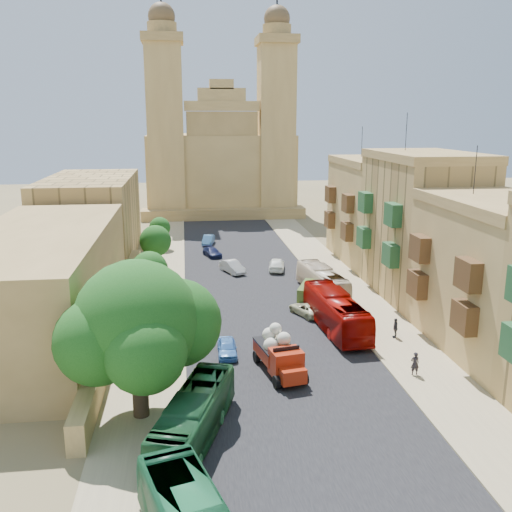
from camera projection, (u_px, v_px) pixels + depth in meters
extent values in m
plane|color=brown|center=(317.00, 441.00, 30.49)|extent=(260.00, 260.00, 0.00)
cube|color=black|center=(251.00, 284.00, 59.43)|extent=(14.00, 140.00, 0.01)
cube|color=tan|center=(340.00, 281.00, 60.58)|extent=(5.00, 140.00, 0.01)
cube|color=tan|center=(159.00, 288.00, 58.27)|extent=(5.00, 140.00, 0.01)
cube|color=tan|center=(317.00, 281.00, 60.26)|extent=(0.25, 140.00, 0.12)
cube|color=tan|center=(184.00, 286.00, 58.56)|extent=(0.25, 140.00, 0.12)
cube|color=#AA884D|center=(497.00, 281.00, 41.82)|extent=(8.00, 14.00, 10.50)
cube|color=olive|center=(505.00, 204.00, 40.49)|extent=(8.20, 14.00, 0.80)
cylinder|color=black|center=(475.00, 170.00, 42.55)|extent=(0.06, 0.06, 3.60)
cube|color=#4E321A|center=(464.00, 317.00, 37.79)|extent=(0.90, 2.20, 2.00)
cube|color=#4E321A|center=(417.00, 284.00, 45.35)|extent=(0.90, 2.20, 2.00)
cube|color=#4E321A|center=(468.00, 275.00, 37.10)|extent=(0.90, 2.20, 2.00)
cube|color=#4E321A|center=(420.00, 248.00, 44.66)|extent=(0.90, 2.20, 2.00)
cube|color=tan|center=(421.00, 228.00, 55.02)|extent=(8.00, 14.00, 13.00)
cube|color=olive|center=(426.00, 156.00, 53.41)|extent=(8.20, 14.00, 0.80)
cylinder|color=black|center=(406.00, 132.00, 55.47)|extent=(0.06, 0.06, 3.60)
cube|color=#20512B|center=(391.00, 255.00, 51.07)|extent=(0.90, 2.20, 2.00)
cube|color=#20512B|center=(364.00, 237.00, 58.63)|extent=(0.90, 2.20, 2.00)
cube|color=#20512B|center=(393.00, 215.00, 50.22)|extent=(0.90, 2.20, 2.00)
cube|color=#20512B|center=(365.00, 202.00, 57.78)|extent=(0.90, 2.20, 2.00)
cube|color=#AA884D|center=(374.00, 213.00, 68.70)|extent=(8.00, 14.00, 11.50)
cube|color=olive|center=(377.00, 161.00, 67.26)|extent=(8.20, 14.00, 0.80)
cylinder|color=black|center=(362.00, 142.00, 69.32)|extent=(0.06, 0.06, 3.60)
cube|color=#4E321A|center=(347.00, 231.00, 64.71)|extent=(0.90, 2.20, 2.00)
cube|color=#4E321A|center=(330.00, 219.00, 72.27)|extent=(0.90, 2.20, 2.00)
cube|color=#4E321A|center=(348.00, 203.00, 63.95)|extent=(0.90, 2.20, 2.00)
cube|color=#4E321A|center=(330.00, 194.00, 71.51)|extent=(0.90, 2.20, 2.00)
cube|color=#AA884D|center=(118.00, 313.00, 48.05)|extent=(1.00, 40.00, 1.80)
cube|color=olive|center=(41.00, 284.00, 44.68)|extent=(10.00, 28.00, 8.40)
cube|color=tan|center=(92.00, 218.00, 69.57)|extent=(10.00, 22.00, 10.00)
cube|color=#AA884D|center=(219.00, 172.00, 106.97)|extent=(26.00, 20.00, 14.00)
cube|color=olive|center=(224.00, 213.00, 98.28)|extent=(28.00, 4.00, 1.80)
cube|color=olive|center=(222.00, 160.00, 97.78)|extent=(12.00, 2.00, 16.00)
cube|color=#AA884D|center=(222.00, 106.00, 95.69)|extent=(12.60, 2.40, 1.60)
cube|color=#AA884D|center=(222.00, 95.00, 95.30)|extent=(8.00, 2.00, 2.40)
cube|color=#AA884D|center=(221.00, 84.00, 94.87)|extent=(4.00, 2.00, 1.60)
cube|color=#AA884D|center=(166.00, 133.00, 96.83)|extent=(6.00, 6.00, 29.00)
cube|color=olive|center=(162.00, 39.00, 93.28)|extent=(6.80, 6.80, 1.40)
cylinder|color=olive|center=(162.00, 28.00, 92.91)|extent=(4.80, 4.80, 1.80)
sphere|color=brown|center=(162.00, 16.00, 92.49)|extent=(4.40, 4.40, 4.40)
cylinder|color=black|center=(161.00, 0.00, 91.92)|extent=(0.28, 0.28, 1.80)
cube|color=#AA884D|center=(276.00, 132.00, 99.13)|extent=(6.00, 6.00, 29.00)
cube|color=olive|center=(277.00, 40.00, 95.59)|extent=(6.80, 6.80, 1.40)
cylinder|color=olive|center=(277.00, 30.00, 95.22)|extent=(4.80, 4.80, 1.80)
sphere|color=brown|center=(277.00, 19.00, 94.79)|extent=(4.40, 4.40, 4.40)
cylinder|color=black|center=(277.00, 3.00, 94.23)|extent=(0.28, 0.28, 1.80)
cylinder|color=#3C2B1E|center=(140.00, 387.00, 32.78)|extent=(0.93, 0.93, 3.53)
sphere|color=#124011|center=(137.00, 322.00, 31.85)|extent=(7.07, 7.07, 7.07)
sphere|color=#124011|center=(177.00, 323.00, 33.32)|extent=(5.21, 5.21, 5.21)
sphere|color=#124011|center=(98.00, 342.00, 30.96)|extent=(4.83, 4.83, 4.83)
sphere|color=#124011|center=(145.00, 353.00, 29.98)|extent=(4.46, 4.46, 4.46)
sphere|color=#124011|center=(121.00, 299.00, 33.52)|extent=(4.09, 4.09, 4.09)
cylinder|color=#3C2B1E|center=(141.00, 344.00, 40.57)|extent=(0.44, 0.44, 2.43)
sphere|color=#124011|center=(140.00, 311.00, 39.99)|extent=(3.54, 3.54, 3.54)
cylinder|color=#3C2B1E|center=(151.00, 294.00, 52.15)|extent=(0.44, 0.44, 2.32)
sphere|color=#124011|center=(149.00, 270.00, 51.60)|extent=(3.38, 3.38, 3.38)
cylinder|color=#3C2B1E|center=(156.00, 262.00, 63.72)|extent=(0.44, 0.44, 2.41)
sphere|color=#124011|center=(155.00, 241.00, 63.15)|extent=(3.50, 3.50, 3.50)
cylinder|color=#3C2B1E|center=(160.00, 242.00, 75.35)|extent=(0.44, 0.44, 1.91)
sphere|color=#124011|center=(160.00, 228.00, 74.90)|extent=(2.78, 2.78, 2.78)
cube|color=#A3230C|center=(275.00, 351.00, 39.33)|extent=(2.69, 3.76, 0.86)
cube|color=black|center=(275.00, 345.00, 39.22)|extent=(2.75, 3.82, 0.11)
cube|color=#A3230C|center=(286.00, 362.00, 37.28)|extent=(2.27, 1.96, 1.72)
cube|color=#A3230C|center=(292.00, 375.00, 36.31)|extent=(1.80, 1.42, 0.95)
cube|color=black|center=(286.00, 353.00, 37.12)|extent=(1.80, 0.43, 0.86)
cylinder|color=black|center=(277.00, 382.00, 36.40)|extent=(0.49, 0.90, 0.86)
cylinder|color=black|center=(304.00, 378.00, 36.97)|extent=(0.49, 0.90, 0.86)
cylinder|color=black|center=(257.00, 357.00, 40.29)|extent=(0.49, 0.90, 0.86)
cylinder|color=black|center=(282.00, 353.00, 40.85)|extent=(0.49, 0.90, 0.86)
sphere|color=beige|center=(271.00, 345.00, 38.49)|extent=(1.05, 1.05, 1.05)
sphere|color=beige|center=(283.00, 342.00, 39.04)|extent=(1.05, 1.05, 1.05)
sphere|color=beige|center=(272.00, 339.00, 39.69)|extent=(1.05, 1.05, 1.05)
sphere|color=beige|center=(269.00, 334.00, 39.02)|extent=(0.95, 0.95, 0.95)
sphere|color=beige|center=(284.00, 339.00, 38.36)|extent=(0.95, 0.95, 0.95)
sphere|color=beige|center=(275.00, 329.00, 38.85)|extent=(0.86, 0.86, 0.86)
cube|color=#425821|center=(311.00, 294.00, 53.25)|extent=(3.38, 4.69, 1.78)
cylinder|color=black|center=(299.00, 303.00, 52.19)|extent=(0.53, 0.76, 0.71)
cylinder|color=black|center=(317.00, 305.00, 51.75)|extent=(0.53, 0.76, 0.71)
cylinder|color=black|center=(305.00, 294.00, 54.99)|extent=(0.53, 0.76, 0.71)
cylinder|color=black|center=(322.00, 295.00, 54.56)|extent=(0.53, 0.76, 0.71)
imported|color=#1F5A2F|center=(194.00, 417.00, 30.36)|extent=(5.14, 9.81, 2.67)
imported|color=#890602|center=(336.00, 312.00, 46.41)|extent=(3.23, 11.00, 3.02)
imported|color=beige|center=(322.00, 281.00, 55.71)|extent=(3.38, 9.80, 2.67)
imported|color=#4683CC|center=(227.00, 348.00, 41.47)|extent=(1.48, 3.47, 1.17)
imported|color=silver|center=(232.00, 267.00, 63.77)|extent=(2.88, 4.35, 1.36)
imported|color=beige|center=(307.00, 309.00, 50.08)|extent=(3.13, 4.26, 1.08)
imported|color=#131A40|center=(212.00, 252.00, 71.32)|extent=(2.65, 4.14, 1.12)
imported|color=white|center=(277.00, 264.00, 64.74)|extent=(2.46, 4.49, 1.45)
imported|color=#386798|center=(208.00, 240.00, 78.15)|extent=(1.99, 3.98, 1.25)
imported|color=black|center=(415.00, 364.00, 38.24)|extent=(0.60, 0.40, 1.63)
imported|color=#393A3F|center=(395.00, 328.00, 44.77)|extent=(0.55, 1.00, 1.61)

